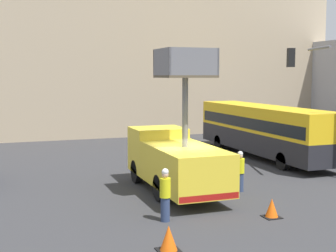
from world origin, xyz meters
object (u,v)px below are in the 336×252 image
(utility_truck, at_px, (175,158))
(road_worker_near_truck, at_px, (165,195))
(traffic_light_pole, at_px, (326,89))
(traffic_cone_near_truck, at_px, (272,209))
(traffic_cone_mid_road, at_px, (169,239))
(city_bus, at_px, (263,127))
(road_worker_directing, at_px, (240,171))

(utility_truck, relative_size, road_worker_near_truck, 3.67)
(traffic_light_pole, bearing_deg, traffic_cone_near_truck, -141.69)
(utility_truck, relative_size, traffic_cone_mid_road, 9.06)
(road_worker_near_truck, height_order, traffic_cone_mid_road, road_worker_near_truck)
(traffic_cone_mid_road, bearing_deg, traffic_cone_near_truck, 21.25)
(city_bus, relative_size, traffic_light_pole, 1.87)
(city_bus, height_order, road_worker_directing, city_bus)
(traffic_cone_near_truck, xyz_separation_m, traffic_cone_mid_road, (-4.57, -1.78, 0.04))
(utility_truck, xyz_separation_m, city_bus, (8.24, 6.34, 0.36))
(utility_truck, xyz_separation_m, road_worker_directing, (2.72, -0.88, -0.61))
(city_bus, distance_m, traffic_cone_mid_road, 16.80)
(city_bus, bearing_deg, traffic_cone_mid_road, 135.95)
(traffic_light_pole, height_order, road_worker_directing, traffic_light_pole)
(utility_truck, bearing_deg, traffic_cone_mid_road, -112.16)
(traffic_cone_mid_road, bearing_deg, utility_truck, 67.84)
(utility_truck, height_order, traffic_light_pole, traffic_light_pole)
(city_bus, xyz_separation_m, traffic_light_pole, (-0.38, -6.30, 2.56))
(traffic_light_pole, distance_m, road_worker_near_truck, 10.91)
(city_bus, bearing_deg, traffic_light_pole, 172.94)
(traffic_cone_mid_road, bearing_deg, traffic_light_pole, 31.59)
(city_bus, xyz_separation_m, traffic_cone_near_truck, (-6.28, -10.96, -1.53))
(road_worker_near_truck, xyz_separation_m, traffic_cone_mid_road, (-0.84, -2.66, -0.58))
(traffic_light_pole, relative_size, traffic_cone_near_truck, 9.66)
(utility_truck, distance_m, traffic_cone_mid_road, 7.01)
(traffic_cone_near_truck, bearing_deg, traffic_light_pole, 38.31)
(road_worker_near_truck, xyz_separation_m, road_worker_directing, (4.49, 2.87, -0.05))
(city_bus, bearing_deg, road_worker_near_truck, 131.57)
(road_worker_near_truck, distance_m, traffic_cone_mid_road, 2.85)
(traffic_light_pole, relative_size, road_worker_near_truck, 3.55)
(traffic_cone_near_truck, bearing_deg, road_worker_directing, 78.61)
(road_worker_near_truck, relative_size, traffic_cone_mid_road, 2.47)
(utility_truck, xyz_separation_m, traffic_light_pole, (7.86, 0.03, 2.92))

